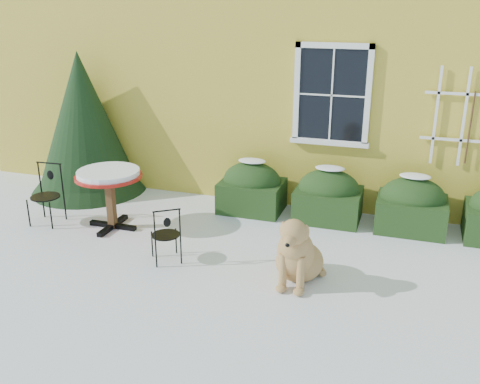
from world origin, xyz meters
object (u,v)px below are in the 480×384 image
(dog, at_px, (297,255))
(patio_chair_near, at_px, (166,234))
(evergreen_shrub, at_px, (85,136))
(patio_chair_far, at_px, (47,194))
(bistro_table, at_px, (109,180))

(dog, bearing_deg, patio_chair_near, -178.08)
(evergreen_shrub, bearing_deg, patio_chair_far, -80.35)
(evergreen_shrub, distance_m, patio_chair_far, 1.69)
(evergreen_shrub, height_order, bistro_table, evergreen_shrub)
(bistro_table, bearing_deg, dog, -14.20)
(patio_chair_far, bearing_deg, bistro_table, 2.24)
(patio_chair_near, bearing_deg, patio_chair_far, -51.34)
(evergreen_shrub, relative_size, bistro_table, 2.50)
(bistro_table, relative_size, dog, 0.95)
(bistro_table, bearing_deg, evergreen_shrub, 133.17)
(bistro_table, height_order, patio_chair_near, bistro_table)
(dog, bearing_deg, patio_chair_far, 173.44)
(bistro_table, bearing_deg, patio_chair_near, -30.44)
(bistro_table, distance_m, patio_chair_far, 1.15)
(bistro_table, height_order, dog, same)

